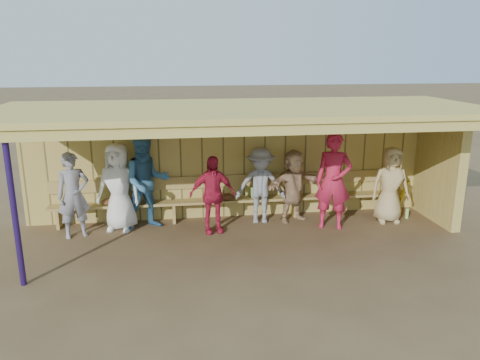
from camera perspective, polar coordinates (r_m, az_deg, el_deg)
name	(u,v)px	position (r m, az deg, el deg)	size (l,w,h in m)	color
ground	(243,237)	(9.05, 0.33, -7.00)	(90.00, 90.00, 0.00)	brown
player_a	(73,195)	(9.38, -19.64, -1.77)	(0.60, 0.40, 1.65)	gray
player_b	(119,187)	(9.51, -14.59, -0.82)	(0.86, 0.56, 1.76)	white
player_c	(147,182)	(9.44, -11.30, -0.25)	(0.93, 0.72, 1.91)	teal
player_d	(212,194)	(9.10, -3.42, -1.77)	(0.90, 0.38, 1.54)	#BC1E3C
player_e	(261,185)	(9.63, 2.52, -0.64)	(1.03, 0.59, 1.59)	gray
player_f	(293,186)	(9.79, 6.53, -0.68)	(1.41, 0.45, 1.52)	tan
player_g	(333,181)	(9.47, 11.31, -0.12)	(0.71, 0.46, 1.94)	#B81D3C
player_h	(390,185)	(10.14, 17.87, -0.57)	(0.78, 0.51, 1.59)	tan
dugout_structure	(257,143)	(9.29, 2.08, 4.47)	(8.80, 3.20, 2.50)	tan
bench	(235,194)	(9.92, -0.64, -1.77)	(7.60, 0.34, 0.93)	tan
dugout_equipment	(200,199)	(9.74, -4.87, -2.38)	(6.45, 0.62, 0.80)	gold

